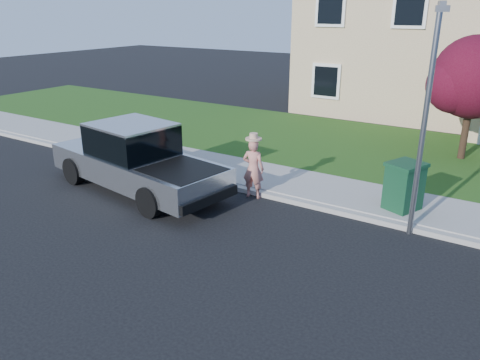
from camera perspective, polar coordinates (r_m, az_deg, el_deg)
name	(u,v)px	position (r m, az deg, el deg)	size (l,w,h in m)	color
ground	(188,238)	(10.08, -6.36, -7.01)	(80.00, 80.00, 0.00)	black
curb	(292,201)	(11.79, 6.32, -2.51)	(40.00, 0.20, 0.12)	gray
sidewalk	(310,187)	(12.72, 8.55, -0.82)	(40.00, 2.00, 0.15)	gray
lawn	(365,148)	(16.74, 14.97, 3.79)	(40.00, 7.00, 0.10)	#1F4413
house	(435,42)	(23.75, 22.68, 15.31)	(14.00, 11.30, 6.85)	tan
pickup_truck	(136,160)	(12.59, -12.54, 2.40)	(5.71, 2.66, 1.81)	black
woman	(253,168)	(11.83, 1.63, 1.53)	(0.62, 0.47, 1.70)	#BD7467
ornamental_tree	(475,81)	(16.01, 26.75, 10.68)	(2.76, 2.49, 3.79)	black
trash_bin	(404,186)	(11.48, 19.37, -0.66)	(0.94, 1.00, 1.13)	#0E361F
street_lamp	(426,111)	(9.96, 21.75, 7.77)	(0.32, 0.62, 4.72)	slate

